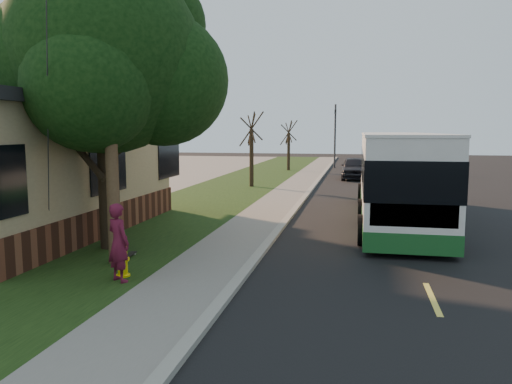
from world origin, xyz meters
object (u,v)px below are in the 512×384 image
traffic_signal (335,132)px  fire_hydrant (123,260)px  utility_pole (108,74)px  bare_tree_near (252,150)px  bare_tree_far (289,146)px  leafy_tree (108,61)px  skateboard_main (129,255)px  transit_bus (397,174)px  dumpster (107,191)px  distant_car (355,168)px  skateboarder (119,243)px

traffic_signal → fire_hydrant: bearing=-95.2°
fire_hydrant → utility_pole: bearing=125.4°
bare_tree_near → bare_tree_far: bearing=87.6°
bare_tree_far → traffic_signal: (3.50, 4.00, 1.16)m
leafy_tree → skateboard_main: 5.24m
traffic_signal → skateboard_main: bearing=-96.6°
leafy_tree → transit_bus: 10.69m
bare_tree_near → skateboard_main: bare_tree_near is taller
bare_tree_near → bare_tree_far: 12.01m
leafy_tree → dumpster: 8.71m
transit_bus → skateboard_main: transit_bus is taller
distant_car → dumpster: bearing=-125.1°
leafy_tree → transit_bus: bearing=37.0°
skateboarder → traffic_signal: bearing=-64.7°
leafy_tree → bare_tree_near: 15.66m
utility_pole → transit_bus: utility_pole is taller
skateboarder → fire_hydrant: bearing=-43.9°
leafy_tree → dumpster: (-3.71, 6.53, -4.42)m
bare_tree_near → utility_pole: bearing=-89.3°
traffic_signal → transit_bus: traffic_signal is taller
bare_tree_far → skateboarder: bearing=-89.1°
utility_pole → transit_bus: bearing=47.1°
transit_bus → dumpster: bearing=177.9°
skateboarder → dumpster: bearing=-30.3°
bare_tree_far → bare_tree_near: bearing=-92.4°
traffic_signal → distant_car: bearing=-79.5°
fire_hydrant → traffic_signal: (3.10, 34.00, 2.73)m
skateboard_main → dumpster: bearing=121.6°
fire_hydrant → utility_pole: utility_pole is taller
bare_tree_far → distant_car: (5.29, -5.61, -1.25)m
utility_pole → bare_tree_far: bearing=89.4°
traffic_signal → distant_car: size_ratio=1.25×
leafy_tree → bare_tree_near: size_ratio=1.81×
fire_hydrant → skateboard_main: (-0.62, 1.61, -0.31)m
transit_bus → skateboarder: (-6.40, -9.09, -0.78)m
skateboard_main → utility_pole: bearing=-97.6°
leafy_tree → transit_bus: size_ratio=0.66×
utility_pole → skateboarder: 4.03m
skateboard_main → bare_tree_far: bearing=89.6°
bare_tree_near → distant_car: (5.79, 6.39, -1.40)m
bare_tree_far → traffic_signal: traffic_signal is taller
bare_tree_far → skateboarder: size_ratio=2.36×
fire_hydrant → distant_car: 24.88m
transit_bus → dumpster: transit_bus is taller
fire_hydrant → dumpster: 10.59m
utility_pole → bare_tree_near: (-0.19, 17.01, -2.48)m
fire_hydrant → bare_tree_far: (-0.40, 30.00, 1.57)m
utility_pole → traffic_signal: (3.81, 33.01, -1.47)m
utility_pole → skateboard_main: utility_pole is taller
traffic_signal → skateboard_main: traffic_signal is taller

